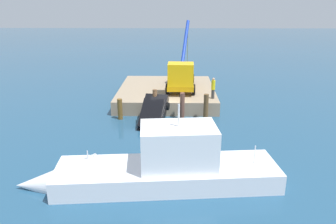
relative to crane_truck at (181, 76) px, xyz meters
name	(u,v)px	position (x,y,z in m)	size (l,w,h in m)	color
ground	(165,119)	(4.73, -1.40, -2.67)	(200.00, 200.00, 0.00)	navy
dock	(167,93)	(-1.17, -1.40, -2.06)	(10.64, 9.41, 1.22)	gray
crane_truck	(181,76)	(0.00, 0.00, 0.00)	(10.47, 2.88, 6.24)	orange
dock_worker	(213,88)	(2.69, 2.81, -0.48)	(0.34, 0.34, 1.89)	#383838
salvaged_car	(152,119)	(6.55, -2.38, -2.03)	(4.29, 2.72, 3.47)	black
moored_yacht	(134,176)	(15.30, -2.75, -2.11)	(4.40, 14.17, 5.91)	white
piling_near	(120,109)	(4.89, -5.18, -1.79)	(0.41, 0.41, 1.76)	brown
piling_mid	(155,105)	(5.01, -2.22, -1.36)	(0.38, 0.38, 2.61)	brown
piling_far	(182,106)	(4.82, 0.05, -1.52)	(0.38, 0.38, 2.30)	brown
piling_end	(206,107)	(4.87, 2.02, -1.56)	(0.40, 0.40, 2.21)	brown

